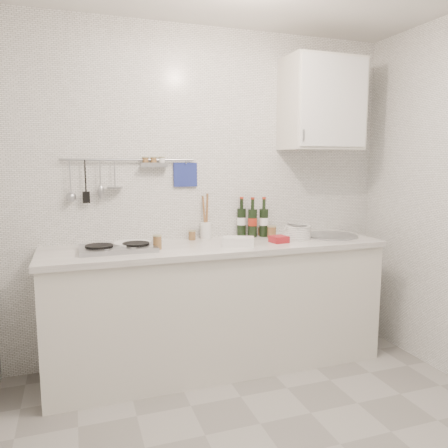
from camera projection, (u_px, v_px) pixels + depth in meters
name	position (u px, v px, depth m)	size (l,w,h in m)	color
back_wall	(205.00, 195.00, 3.37)	(3.00, 0.02, 2.50)	silver
counter	(218.00, 309.00, 3.21)	(2.44, 0.64, 0.96)	silver
wall_rail	(127.00, 173.00, 3.12)	(0.98, 0.09, 0.34)	#93969B
wall_cabinet	(322.00, 104.00, 3.40)	(0.60, 0.38, 0.70)	silver
plate_stack_hob	(131.00, 245.00, 2.99)	(0.27, 0.27, 0.04)	#4E79B3
plate_stack_sink	(297.00, 232.00, 3.37)	(0.25, 0.24, 0.10)	white
wine_bottles	(253.00, 217.00, 3.43)	(0.23, 0.15, 0.31)	black
butter_dish	(238.00, 242.00, 3.05)	(0.22, 0.11, 0.07)	white
strawberry_punnet	(279.00, 239.00, 3.20)	(0.11, 0.11, 0.05)	red
utensil_crock	(206.00, 228.00, 3.34)	(0.08, 0.08, 0.35)	white
jar_a	(192.00, 235.00, 3.30)	(0.06, 0.06, 0.07)	brown
jar_b	(262.00, 231.00, 3.51)	(0.06, 0.06, 0.07)	brown
jar_c	(272.00, 232.00, 3.36)	(0.07, 0.07, 0.10)	brown
jar_d	(157.00, 242.00, 2.94)	(0.06, 0.06, 0.10)	brown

